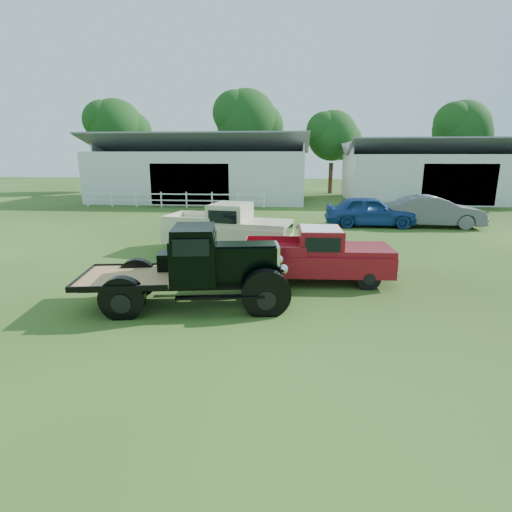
# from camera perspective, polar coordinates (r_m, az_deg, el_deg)

# --- Properties ---
(ground) EXTENTS (120.00, 120.00, 0.00)m
(ground) POSITION_cam_1_polar(r_m,az_deg,el_deg) (10.99, -1.65, -6.83)
(ground) COLOR #253413
(shed_left) EXTENTS (18.80, 10.20, 5.60)m
(shed_left) POSITION_cam_1_polar(r_m,az_deg,el_deg) (37.13, -7.57, 12.35)
(shed_left) COLOR silver
(shed_left) RESTS_ON ground
(shed_right) EXTENTS (16.80, 9.20, 5.20)m
(shed_right) POSITION_cam_1_polar(r_m,az_deg,el_deg) (39.31, 24.86, 10.99)
(shed_right) COLOR silver
(shed_right) RESTS_ON ground
(fence_rail) EXTENTS (14.20, 0.16, 1.20)m
(fence_rail) POSITION_cam_1_polar(r_m,az_deg,el_deg) (31.75, -11.65, 7.90)
(fence_rail) COLOR white
(fence_rail) RESTS_ON ground
(tree_a) EXTENTS (6.30, 6.30, 10.50)m
(tree_a) POSITION_cam_1_polar(r_m,az_deg,el_deg) (47.31, -19.24, 15.06)
(tree_a) COLOR #193E1A
(tree_a) RESTS_ON ground
(tree_b) EXTENTS (6.90, 6.90, 11.50)m
(tree_b) POSITION_cam_1_polar(r_m,az_deg,el_deg) (44.53, -1.37, 16.56)
(tree_b) COLOR #193E1A
(tree_b) RESTS_ON ground
(tree_c) EXTENTS (5.40, 5.40, 9.00)m
(tree_c) POSITION_cam_1_polar(r_m,az_deg,el_deg) (43.34, 10.78, 14.73)
(tree_c) COLOR #193E1A
(tree_c) RESTS_ON ground
(tree_d) EXTENTS (6.00, 6.00, 10.00)m
(tree_d) POSITION_cam_1_polar(r_m,az_deg,el_deg) (47.24, 27.10, 14.02)
(tree_d) COLOR #193E1A
(tree_d) RESTS_ON ground
(vintage_flatbed) EXTENTS (5.70, 2.98, 2.15)m
(vintage_flatbed) POSITION_cam_1_polar(r_m,az_deg,el_deg) (10.74, -9.28, -1.48)
(vintage_flatbed) COLOR black
(vintage_flatbed) RESTS_ON ground
(red_pickup) EXTENTS (4.88, 2.04, 1.75)m
(red_pickup) POSITION_cam_1_polar(r_m,az_deg,el_deg) (12.82, 8.64, 0.21)
(red_pickup) COLOR maroon
(red_pickup) RESTS_ON ground
(white_pickup) EXTENTS (5.69, 3.07, 1.98)m
(white_pickup) POSITION_cam_1_polar(r_m,az_deg,el_deg) (16.67, -4.01, 3.99)
(white_pickup) COLOR beige
(white_pickup) RESTS_ON ground
(misc_car_blue) EXTENTS (5.02, 2.02, 1.71)m
(misc_car_blue) POSITION_cam_1_polar(r_m,az_deg,el_deg) (23.66, 15.98, 6.18)
(misc_car_blue) COLOR navy
(misc_car_blue) RESTS_ON ground
(misc_car_grey) EXTENTS (5.36, 2.12, 1.74)m
(misc_car_grey) POSITION_cam_1_polar(r_m,az_deg,el_deg) (24.61, 24.01, 5.83)
(misc_car_grey) COLOR #54545A
(misc_car_grey) RESTS_ON ground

